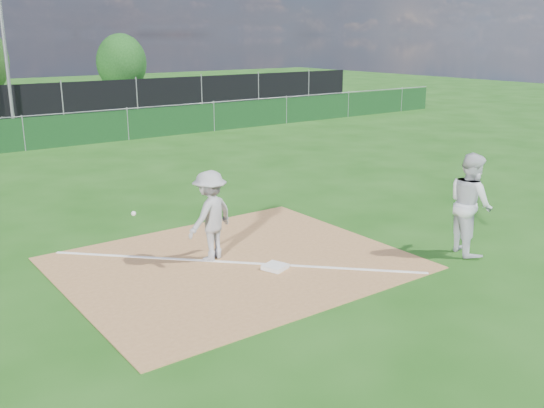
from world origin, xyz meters
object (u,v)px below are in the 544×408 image
(light_pole, at_px, (4,36))
(play_at_first, at_px, (210,216))
(car_right, at_px, (25,99))
(first_base, at_px, (275,267))
(tree_right, at_px, (121,63))
(runner, at_px, (470,204))

(light_pole, xyz_separation_m, play_at_first, (-1.73, -21.27, -3.14))
(car_right, bearing_deg, first_base, 175.61)
(first_base, bearing_deg, tree_right, 71.24)
(light_pole, xyz_separation_m, tree_right, (10.47, 11.60, -1.84))
(first_base, xyz_separation_m, car_right, (3.05, 27.55, 0.55))
(runner, bearing_deg, tree_right, 12.39)
(play_at_first, height_order, runner, runner)
(runner, bearing_deg, first_base, 92.80)
(car_right, xyz_separation_m, tree_right, (8.50, 6.45, 1.55))
(runner, xyz_separation_m, tree_right, (8.00, 35.46, 1.18))
(first_base, bearing_deg, runner, -22.31)
(first_base, height_order, car_right, car_right)
(first_base, xyz_separation_m, tree_right, (11.55, 34.00, 2.10))
(play_at_first, xyz_separation_m, car_right, (3.70, 26.42, -0.25))
(light_pole, relative_size, play_at_first, 3.53)
(car_right, distance_m, tree_right, 10.79)
(first_base, xyz_separation_m, runner, (3.55, -1.46, 0.92))
(runner, distance_m, car_right, 29.01)
(play_at_first, distance_m, runner, 4.93)
(first_base, xyz_separation_m, play_at_first, (-0.65, 1.13, 0.80))
(runner, xyz_separation_m, car_right, (-0.50, 29.01, -0.37))
(light_pole, bearing_deg, first_base, -92.76)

